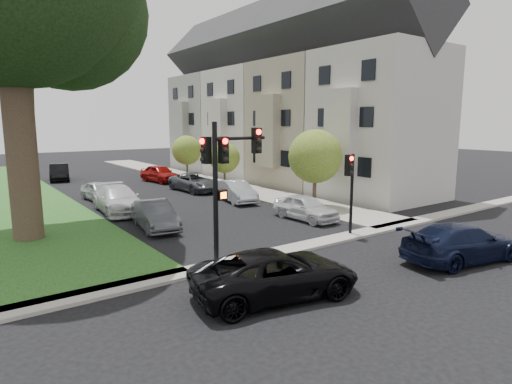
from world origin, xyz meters
TOP-DOWN VIEW (x-y plane):
  - ground at (0.00, 0.00)m, footprint 140.00×140.00m
  - sidewalk_right at (6.75, 24.00)m, footprint 3.50×44.00m
  - sidewalk_cross at (0.00, 2.00)m, footprint 60.00×1.00m
  - house_a at (12.45, 8.00)m, footprint 7.70×7.55m
  - house_b at (12.45, 15.50)m, footprint 7.70×7.55m
  - house_c at (12.45, 23.00)m, footprint 7.70×7.55m
  - house_d at (12.45, 30.50)m, footprint 7.70×7.55m
  - small_tree_a at (6.20, 7.61)m, footprint 3.20×3.20m
  - small_tree_b at (6.20, 17.87)m, footprint 2.43×2.43m
  - small_tree_c at (6.20, 24.40)m, footprint 2.67×2.67m
  - traffic_signal_main at (-3.39, 2.23)m, footprint 2.55×0.66m
  - traffic_signal_secondary at (3.24, 2.19)m, footprint 0.48×0.39m
  - car_cross_near at (-3.79, -1.28)m, footprint 5.50×3.32m
  - car_cross_far at (3.97, -2.77)m, footprint 5.30×2.94m
  - car_parked_0 at (3.86, 5.83)m, footprint 1.71×4.03m
  - car_parked_1 at (3.74, 12.46)m, footprint 2.22×4.43m
  - car_parked_2 at (3.60, 17.94)m, footprint 2.56×5.07m
  - car_parked_3 at (3.44, 24.14)m, footprint 2.44×4.65m
  - car_parked_5 at (-3.47, 8.67)m, footprint 2.02×4.37m
  - car_parked_6 at (-3.66, 13.63)m, footprint 2.51×5.39m
  - car_parked_7 at (-3.47, 18.15)m, footprint 1.82×3.85m
  - car_parked_9 at (-3.47, 30.51)m, footprint 2.40×4.69m

SIDE VIEW (x-z plane):
  - ground at x=0.00m, z-range 0.00..0.00m
  - sidewalk_right at x=6.75m, z-range 0.00..0.12m
  - sidewalk_cross at x=0.00m, z-range 0.00..0.12m
  - car_parked_7 at x=-3.47m, z-range 0.00..1.27m
  - car_parked_0 at x=3.86m, z-range 0.00..1.36m
  - car_parked_2 at x=3.60m, z-range 0.00..1.37m
  - car_parked_5 at x=-3.47m, z-range 0.00..1.39m
  - car_parked_1 at x=3.74m, z-range 0.00..1.39m
  - car_cross_near at x=-3.79m, z-range 0.00..1.43m
  - car_cross_far at x=3.97m, z-range 0.00..1.45m
  - car_parked_9 at x=-3.47m, z-range 0.00..1.47m
  - car_parked_3 at x=3.44m, z-range 0.00..1.51m
  - car_parked_6 at x=-3.66m, z-range 0.00..1.52m
  - small_tree_b at x=6.20m, z-range 0.60..4.25m
  - traffic_signal_secondary at x=3.24m, z-range 0.75..4.53m
  - small_tree_c at x=6.20m, z-range 0.66..4.66m
  - small_tree_a at x=6.20m, z-range 0.79..5.59m
  - traffic_signal_main at x=-3.39m, z-range 0.99..6.22m
  - house_a at x=12.45m, z-range -1.05..14.92m
  - house_b at x=12.45m, z-range -1.05..14.92m
  - house_c at x=12.45m, z-range -1.05..14.92m
  - house_d at x=12.45m, z-range -1.05..14.92m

